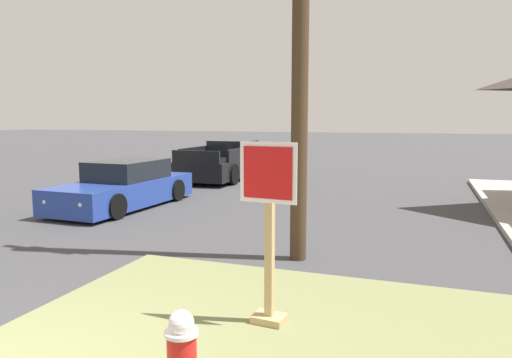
% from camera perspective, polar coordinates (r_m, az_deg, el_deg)
% --- Properties ---
extents(grass_corner_patch, '(5.84, 4.89, 0.08)m').
position_cam_1_polar(grass_corner_patch, '(5.02, 1.10, -20.22)').
color(grass_corner_patch, olive).
rests_on(grass_corner_patch, ground).
extents(stop_sign, '(0.66, 0.31, 2.04)m').
position_cam_1_polar(stop_sign, '(5.23, 1.59, -7.37)').
color(stop_sign, tan).
rests_on(stop_sign, grass_corner_patch).
extents(manhole_cover, '(0.70, 0.70, 0.02)m').
position_cam_1_polar(manhole_cover, '(7.50, -10.53, -11.10)').
color(manhole_cover, black).
rests_on(manhole_cover, ground).
extents(parked_sedan_blue, '(1.95, 4.50, 1.25)m').
position_cam_1_polar(parked_sedan_blue, '(13.15, -15.65, -0.92)').
color(parked_sedan_blue, '#233D93').
rests_on(parked_sedan_blue, ground).
extents(pickup_truck_black, '(2.17, 5.48, 1.48)m').
position_cam_1_polar(pickup_truck_black, '(18.84, -3.55, 1.98)').
color(pickup_truck_black, black).
rests_on(pickup_truck_black, ground).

